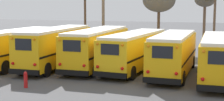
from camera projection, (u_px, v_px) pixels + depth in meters
ground_plane at (112, 70)px, 27.51m from camera, size 160.00×160.00×0.00m
school_bus_0 at (17, 46)px, 29.05m from camera, size 2.56×9.42×3.12m
school_bus_1 at (56, 46)px, 28.64m from camera, size 2.91×10.44×3.29m
school_bus_2 at (97, 47)px, 28.63m from camera, size 2.90×10.63×3.19m
school_bus_3 at (135, 49)px, 27.57m from camera, size 3.05×10.49×3.01m
school_bus_4 at (174, 53)px, 25.46m from camera, size 2.63×9.50×3.09m
school_bus_5 at (219, 56)px, 23.77m from camera, size 3.01×10.21×3.05m
utility_pole at (103, 17)px, 38.44m from camera, size 1.80×0.32×7.42m
bare_tree_1 at (205, 0)px, 42.62m from camera, size 2.61×2.61×6.91m
bare_tree_2 at (159, 0)px, 38.51m from camera, size 3.70×3.70×7.16m
fence_line at (139, 47)px, 34.87m from camera, size 24.42×0.06×1.42m
fire_hydrant at (26, 80)px, 21.62m from camera, size 0.24×0.24×1.03m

